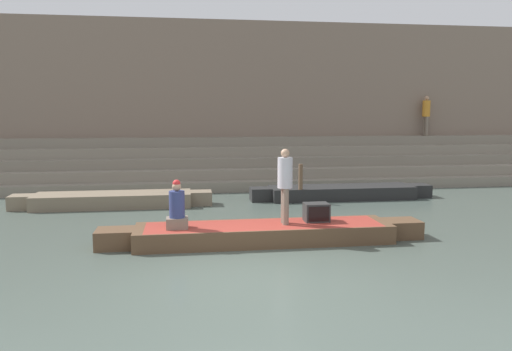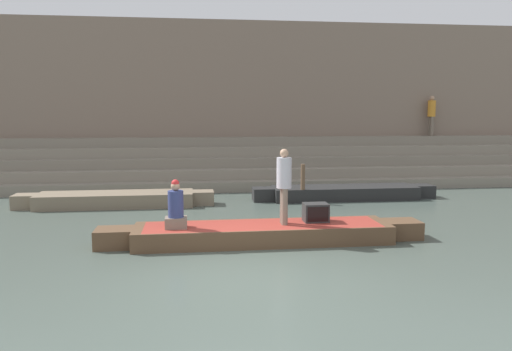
{
  "view_description": "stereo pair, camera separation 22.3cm",
  "coord_description": "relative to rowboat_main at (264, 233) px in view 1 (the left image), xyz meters",
  "views": [
    {
      "loc": [
        -1.07,
        -8.14,
        2.78
      ],
      "look_at": [
        0.6,
        3.34,
        1.29
      ],
      "focal_mm": 35.0,
      "sensor_mm": 36.0,
      "label": 1
    },
    {
      "loc": [
        -0.85,
        -8.17,
        2.78
      ],
      "look_at": [
        0.6,
        3.34,
        1.29
      ],
      "focal_mm": 35.0,
      "sensor_mm": 36.0,
      "label": 2
    }
  ],
  "objects": [
    {
      "name": "person_on_steps",
      "position": [
        8.26,
        9.18,
        2.52
      ],
      "size": [
        0.31,
        0.31,
        1.63
      ],
      "rotation": [
        0.0,
        0.0,
        0.78
      ],
      "color": "#756656",
      "rests_on": "ghat_steps"
    },
    {
      "name": "mooring_post",
      "position": [
        1.85,
        4.45,
        0.39
      ],
      "size": [
        0.13,
        0.13,
        1.19
      ],
      "primitive_type": "cylinder",
      "color": "brown",
      "rests_on": "ground"
    },
    {
      "name": "moored_boat_distant",
      "position": [
        3.33,
        4.95,
        0.01
      ],
      "size": [
        5.89,
        1.18,
        0.41
      ],
      "rotation": [
        0.0,
        0.0,
        -0.04
      ],
      "color": "black",
      "rests_on": "ground"
    },
    {
      "name": "rowboat_main",
      "position": [
        0.0,
        0.0,
        0.0
      ],
      "size": [
        6.96,
        1.34,
        0.39
      ],
      "rotation": [
        0.0,
        0.0,
        -0.05
      ],
      "color": "brown",
      "rests_on": "ground"
    },
    {
      "name": "person_rowing",
      "position": [
        -1.83,
        -0.1,
        0.59
      ],
      "size": [
        0.45,
        0.35,
        1.01
      ],
      "rotation": [
        0.0,
        0.0,
        0.28
      ],
      "color": "#756656",
      "rests_on": "rowboat_main"
    },
    {
      "name": "moored_boat_shore",
      "position": [
        -3.74,
        4.58,
        0.01
      ],
      "size": [
        5.75,
        1.18,
        0.41
      ],
      "rotation": [
        0.0,
        0.0,
        0.08
      ],
      "color": "#756651",
      "rests_on": "ground"
    },
    {
      "name": "ground_plane",
      "position": [
        -0.6,
        -2.15,
        -0.21
      ],
      "size": [
        120.0,
        120.0,
        0.0
      ],
      "primitive_type": "plane",
      "color": "#47544C"
    },
    {
      "name": "tv_set",
      "position": [
        1.19,
        0.14,
        0.38
      ],
      "size": [
        0.53,
        0.41,
        0.4
      ],
      "rotation": [
        0.0,
        0.0,
        -0.02
      ],
      "color": "#2D2D2D",
      "rests_on": "rowboat_main"
    },
    {
      "name": "person_standing",
      "position": [
        0.45,
        -0.01,
        1.11
      ],
      "size": [
        0.32,
        0.32,
        1.61
      ],
      "rotation": [
        0.0,
        0.0,
        0.13
      ],
      "color": "#756656",
      "rests_on": "rowboat_main"
    },
    {
      "name": "back_wall",
      "position": [
        -0.6,
        10.06,
        2.92
      ],
      "size": [
        34.2,
        1.28,
        6.31
      ],
      "color": "#7F6B5B",
      "rests_on": "ground"
    },
    {
      "name": "ghat_steps",
      "position": [
        -0.6,
        8.42,
        0.45
      ],
      "size": [
        36.0,
        2.84,
        1.79
      ],
      "color": "gray",
      "rests_on": "ground"
    }
  ]
}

